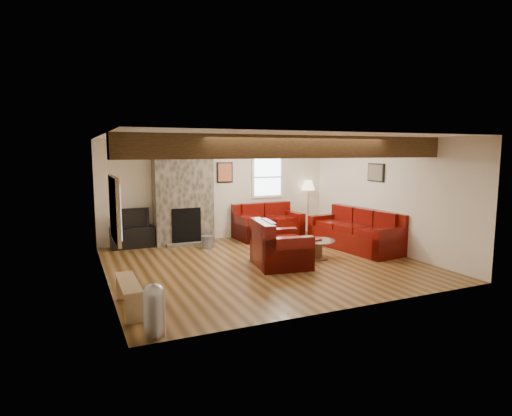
{
  "coord_description": "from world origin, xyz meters",
  "views": [
    {
      "loc": [
        -3.54,
        -7.59,
        2.24
      ],
      "look_at": [
        -0.01,
        0.4,
        1.07
      ],
      "focal_mm": 30.0,
      "sensor_mm": 36.0,
      "label": 1
    }
  ],
  "objects_px": {
    "loveseat": "(268,221)",
    "floor_lamp": "(308,188)",
    "tv_cabinet": "(132,237)",
    "coffee_table": "(316,249)",
    "armchair_red": "(281,243)",
    "sofa_three": "(356,229)",
    "television": "(132,217)"
  },
  "relations": [
    {
      "from": "loveseat",
      "to": "floor_lamp",
      "type": "bearing_deg",
      "value": 10.08
    },
    {
      "from": "tv_cabinet",
      "to": "loveseat",
      "type": "bearing_deg",
      "value": -5.09
    },
    {
      "from": "coffee_table",
      "to": "floor_lamp",
      "type": "bearing_deg",
      "value": 62.44
    },
    {
      "from": "coffee_table",
      "to": "tv_cabinet",
      "type": "distance_m",
      "value": 4.26
    },
    {
      "from": "armchair_red",
      "to": "sofa_three",
      "type": "bearing_deg",
      "value": -65.77
    },
    {
      "from": "television",
      "to": "coffee_table",
      "type": "bearing_deg",
      "value": -37.57
    },
    {
      "from": "tv_cabinet",
      "to": "television",
      "type": "distance_m",
      "value": 0.47
    },
    {
      "from": "sofa_three",
      "to": "floor_lamp",
      "type": "distance_m",
      "value": 2.34
    },
    {
      "from": "loveseat",
      "to": "armchair_red",
      "type": "bearing_deg",
      "value": -113.18
    },
    {
      "from": "armchair_red",
      "to": "floor_lamp",
      "type": "relative_size",
      "value": 0.77
    },
    {
      "from": "sofa_three",
      "to": "tv_cabinet",
      "type": "xyz_separation_m",
      "value": [
        -4.7,
        2.19,
        -0.2
      ]
    },
    {
      "from": "floor_lamp",
      "to": "television",
      "type": "bearing_deg",
      "value": -179.76
    },
    {
      "from": "floor_lamp",
      "to": "loveseat",
      "type": "bearing_deg",
      "value": -166.91
    },
    {
      "from": "armchair_red",
      "to": "tv_cabinet",
      "type": "xyz_separation_m",
      "value": [
        -2.44,
        2.82,
        -0.2
      ]
    },
    {
      "from": "armchair_red",
      "to": "tv_cabinet",
      "type": "height_order",
      "value": "armchair_red"
    },
    {
      "from": "floor_lamp",
      "to": "tv_cabinet",
      "type": "bearing_deg",
      "value": -179.76
    },
    {
      "from": "coffee_table",
      "to": "loveseat",
      "type": "bearing_deg",
      "value": 90.22
    },
    {
      "from": "loveseat",
      "to": "armchair_red",
      "type": "distance_m",
      "value": 2.69
    },
    {
      "from": "floor_lamp",
      "to": "sofa_three",
      "type": "bearing_deg",
      "value": -91.16
    },
    {
      "from": "sofa_three",
      "to": "television",
      "type": "xyz_separation_m",
      "value": [
        -4.7,
        2.19,
        0.27
      ]
    },
    {
      "from": "television",
      "to": "floor_lamp",
      "type": "distance_m",
      "value": 4.77
    },
    {
      "from": "loveseat",
      "to": "coffee_table",
      "type": "height_order",
      "value": "loveseat"
    },
    {
      "from": "loveseat",
      "to": "television",
      "type": "distance_m",
      "value": 3.39
    },
    {
      "from": "loveseat",
      "to": "tv_cabinet",
      "type": "relative_size",
      "value": 1.7
    },
    {
      "from": "loveseat",
      "to": "armchair_red",
      "type": "relative_size",
      "value": 1.5
    },
    {
      "from": "sofa_three",
      "to": "tv_cabinet",
      "type": "height_order",
      "value": "sofa_three"
    },
    {
      "from": "loveseat",
      "to": "television",
      "type": "height_order",
      "value": "television"
    },
    {
      "from": "coffee_table",
      "to": "tv_cabinet",
      "type": "bearing_deg",
      "value": 142.43
    },
    {
      "from": "loveseat",
      "to": "coffee_table",
      "type": "distance_m",
      "value": 2.31
    },
    {
      "from": "coffee_table",
      "to": "tv_cabinet",
      "type": "height_order",
      "value": "tv_cabinet"
    },
    {
      "from": "sofa_three",
      "to": "television",
      "type": "distance_m",
      "value": 5.19
    },
    {
      "from": "sofa_three",
      "to": "loveseat",
      "type": "relative_size",
      "value": 1.4
    }
  ]
}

